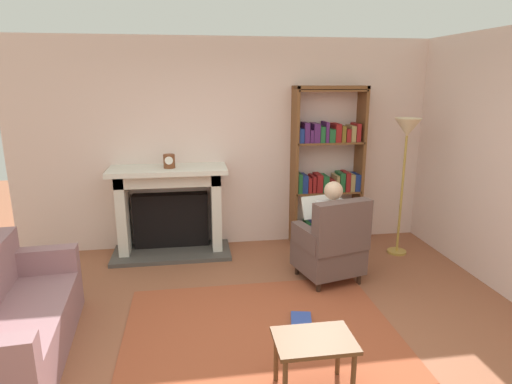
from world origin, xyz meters
The scene contains 13 objects.
ground centered at (0.00, 0.00, 0.00)m, with size 14.00×14.00×0.00m, color #95563A.
back_wall centered at (0.00, 2.55, 1.35)m, with size 5.60×0.10×2.70m, color beige.
side_wall_right centered at (2.65, 1.25, 1.35)m, with size 0.10×5.20×2.70m, color beige.
area_rug centered at (0.00, 0.30, 0.01)m, with size 2.40×1.80×0.01m, color #A24A2C.
fireplace centered at (-0.84, 2.30, 0.60)m, with size 1.48×0.64×1.13m.
mantel_clock centered at (-0.82, 2.20, 1.22)m, with size 0.14×0.14×0.17m.
bookshelf centered at (1.23, 2.33, 0.98)m, with size 0.94×0.32×2.10m.
armchair_reading centered at (0.93, 1.15, 0.42)m, with size 0.77×0.76×0.97m.
seated_reader centered at (0.90, 1.27, 0.62)m, with size 0.45×0.58×1.14m.
sofa_floral centered at (-2.02, 0.20, 0.32)m, with size 0.85×1.75×0.85m.
side_table centered at (0.25, -0.53, 0.37)m, with size 0.56×0.39×0.44m.
scattered_books centered at (0.39, 0.31, 0.03)m, with size 0.23×0.43×0.04m.
floor_lamp centered at (2.04, 1.81, 1.47)m, with size 0.32×0.32×1.73m.
Camera 1 is at (-0.55, -3.09, 2.19)m, focal length 30.34 mm.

